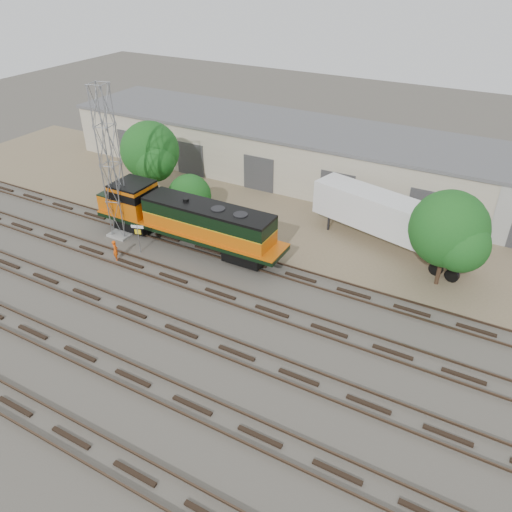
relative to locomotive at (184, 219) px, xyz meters
The scene contains 12 objects.
ground 8.83m from the locomotive, 44.69° to the right, with size 140.00×140.00×0.00m, color #47423A.
dirt_strip 11.09m from the locomotive, 56.03° to the left, with size 80.00×16.00×0.02m, color #726047.
tracks 11.07m from the locomotive, 56.03° to the right, with size 80.00×20.40×0.28m.
warehouse 18.05m from the locomotive, 70.21° to the left, with size 58.40×10.40×5.30m.
locomotive is the anchor object (origin of this frame).
signal_tower 6.80m from the locomotive, 166.56° to the right, with size 1.80×1.80×12.19m.
sign_post 3.71m from the locomotive, 130.96° to the right, with size 0.96×0.34×2.42m.
worker 5.74m from the locomotive, 126.41° to the right, with size 0.60×0.39×1.64m, color #EC520D.
semi_trailer 16.32m from the locomotive, 26.63° to the left, with size 13.51×5.94×4.08m.
tree_west 10.29m from the locomotive, 142.55° to the left, with size 5.66×5.39×7.05m.
tree_mid 5.27m from the locomotive, 120.68° to the left, with size 4.04×3.85×3.85m.
tree_east 19.53m from the locomotive, 11.37° to the left, with size 5.48×5.22×7.04m.
Camera 1 is at (15.55, -21.54, 20.35)m, focal length 35.00 mm.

